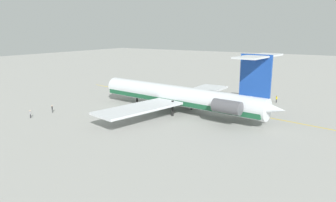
% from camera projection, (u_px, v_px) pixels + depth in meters
% --- Properties ---
extents(ground, '(379.54, 379.54, 0.00)m').
position_uv_depth(ground, '(207.00, 103.00, 79.81)').
color(ground, '#9E9E99').
extents(main_jetliner, '(47.58, 42.08, 13.86)m').
position_uv_depth(main_jetliner, '(182.00, 96.00, 69.45)').
color(main_jetliner, silver).
rests_on(main_jetliner, ground).
extents(ground_crew_near_nose, '(0.29, 0.37, 1.72)m').
position_uv_depth(ground_crew_near_nose, '(52.00, 108.00, 69.93)').
color(ground_crew_near_nose, black).
rests_on(ground_crew_near_nose, ground).
extents(ground_crew_near_tail, '(0.43, 0.29, 1.81)m').
position_uv_depth(ground_crew_near_tail, '(277.00, 98.00, 79.76)').
color(ground_crew_near_tail, black).
rests_on(ground_crew_near_tail, ground).
extents(ground_crew_portside, '(0.27, 0.43, 1.69)m').
position_uv_depth(ground_crew_portside, '(30.00, 113.00, 65.75)').
color(ground_crew_portside, black).
rests_on(ground_crew_portside, ground).
extents(safety_cone_nose, '(0.40, 0.40, 0.55)m').
position_uv_depth(safety_cone_nose, '(156.00, 86.00, 102.35)').
color(safety_cone_nose, '#EA590F').
rests_on(safety_cone_nose, ground).
extents(taxiway_centreline, '(83.90, 14.90, 0.01)m').
position_uv_depth(taxiway_centreline, '(196.00, 104.00, 78.77)').
color(taxiway_centreline, gold).
rests_on(taxiway_centreline, ground).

